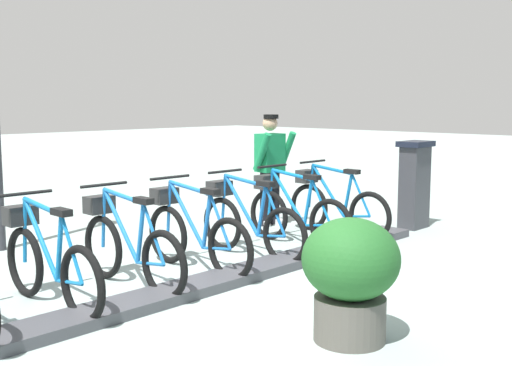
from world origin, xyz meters
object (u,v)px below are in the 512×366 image
Objects in this scene: bike_docked_4 at (127,245)px; planter_bush at (351,273)px; bike_docked_0 at (334,204)px; bike_docked_1 at (294,212)px; bike_docked_2 at (248,221)px; payment_kiosk at (414,183)px; bike_docked_5 at (47,261)px; worker_near_rack at (270,166)px; bike_docked_3 at (193,232)px.

bike_docked_4 is 2.48m from planter_bush.
bike_docked_4 is (0.00, 3.45, 0.00)m from bike_docked_0.
bike_docked_1 is 1.00× the size of bike_docked_2.
bike_docked_2 is 1.00× the size of bike_docked_4.
payment_kiosk is 0.74× the size of bike_docked_2.
payment_kiosk reaches higher than bike_docked_5.
bike_docked_0 is at bearing -171.47° from worker_near_rack.
bike_docked_0 and bike_docked_2 have the same top height.
bike_docked_2 is at bearing 78.86° from payment_kiosk.
bike_docked_3 is at bearing 113.48° from worker_near_rack.
payment_kiosk is at bearing -140.54° from worker_near_rack.
bike_docked_1 is at bearing -90.00° from bike_docked_2.
bike_docked_5 is at bearing 90.00° from bike_docked_4.
bike_docked_5 is at bearing 90.00° from bike_docked_0.
bike_docked_5 is at bearing 104.25° from worker_near_rack.
worker_near_rack reaches higher than bike_docked_2.
bike_docked_4 is 1.00× the size of bike_docked_5.
bike_docked_4 reaches higher than planter_bush.
bike_docked_1 is at bearing -42.41° from planter_bush.
bike_docked_4 is 1.04× the size of worker_near_rack.
worker_near_rack reaches higher than bike_docked_0.
worker_near_rack reaches higher than bike_docked_3.
bike_docked_2 and bike_docked_4 have the same top height.
worker_near_rack is (1.63, 1.34, 0.24)m from payment_kiosk.
payment_kiosk is 2.12m from worker_near_rack.
worker_near_rack is at bearing -40.01° from planter_bush.
worker_near_rack is (1.05, -1.57, 0.48)m from bike_docked_2.
bike_docked_5 is (0.00, 0.86, 0.00)m from bike_docked_4.
bike_docked_0 is at bearing 64.16° from payment_kiosk.
bike_docked_3 and bike_docked_4 have the same top height.
bike_docked_0 and bike_docked_1 have the same top height.
bike_docked_3 is 1.00× the size of bike_docked_4.
bike_docked_0 is at bearing -90.00° from bike_docked_5.
bike_docked_1 is 1.00× the size of bike_docked_4.
bike_docked_0 is at bearing -90.00° from bike_docked_2.
bike_docked_5 is (0.57, 5.49, -0.24)m from payment_kiosk.
payment_kiosk is 5.53m from bike_docked_5.
bike_docked_1 and bike_docked_5 have the same top height.
worker_near_rack is at bearing 39.46° from payment_kiosk.
bike_docked_3 is 1.04× the size of worker_near_rack.
bike_docked_1 and bike_docked_4 have the same top height.
bike_docked_3 is at bearing 81.37° from payment_kiosk.
bike_docked_1 is 1.77× the size of planter_bush.
planter_bush is (-1.88, 4.28, -0.12)m from payment_kiosk.
planter_bush is (-2.45, 2.24, 0.11)m from bike_docked_1.
bike_docked_5 is (0.00, 3.45, 0.00)m from bike_docked_1.
bike_docked_0 is 1.00× the size of bike_docked_2.
bike_docked_2 is 1.00× the size of bike_docked_3.
payment_kiosk reaches higher than planter_bush.
payment_kiosk reaches higher than bike_docked_0.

